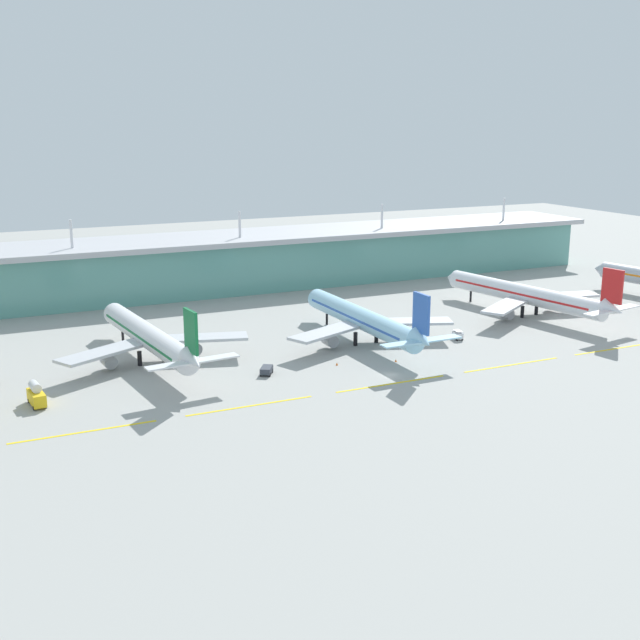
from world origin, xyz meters
name	(u,v)px	position (x,y,z in m)	size (l,w,h in m)	color
ground_plane	(391,375)	(0.00, 0.00, 0.00)	(600.00, 600.00, 0.00)	#9E9E99
terminal_building	(235,261)	(0.00, 110.35, 9.67)	(288.00, 34.00, 27.93)	#5B9E93
airliner_near_middle	(149,337)	(-48.70, 34.39, 6.45)	(48.51, 64.71, 18.90)	silver
airliner_center	(363,320)	(7.38, 27.59, 6.45)	(48.79, 64.51, 18.90)	#9ED1EA
airliner_far_middle	(527,295)	(67.11, 33.91, 6.45)	(48.04, 68.04, 18.90)	white
taxiway_stripe_west	(84,432)	(-71.00, -5.52, 0.02)	(28.00, 0.70, 0.04)	yellow
taxiway_stripe_mid_west	(251,406)	(-37.00, -5.52, 0.02)	(28.00, 0.70, 0.04)	yellow
taxiway_stripe_centre	(391,384)	(-3.00, -5.52, 0.02)	(28.00, 0.70, 0.04)	yellow
taxiway_stripe_mid_east	(512,365)	(31.00, -5.52, 0.02)	(28.00, 0.70, 0.04)	yellow
taxiway_stripe_east	(616,348)	(65.00, -5.52, 0.02)	(28.00, 0.70, 0.04)	yellow
fuel_truck	(36,395)	(-77.57, 13.95, 2.26)	(3.36, 7.44, 4.95)	gold
pushback_tug	(267,370)	(-26.20, 12.99, 1.10)	(4.39, 5.00, 1.85)	#333842
baggage_cart	(458,335)	(32.42, 19.77, 1.26)	(2.50, 3.85, 2.48)	silver
safety_cone_left_wingtip	(337,364)	(-7.98, 12.40, 0.35)	(0.56, 0.56, 0.70)	orange
safety_cone_nose_front	(396,360)	(6.56, 8.82, 0.35)	(0.56, 0.56, 0.70)	orange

